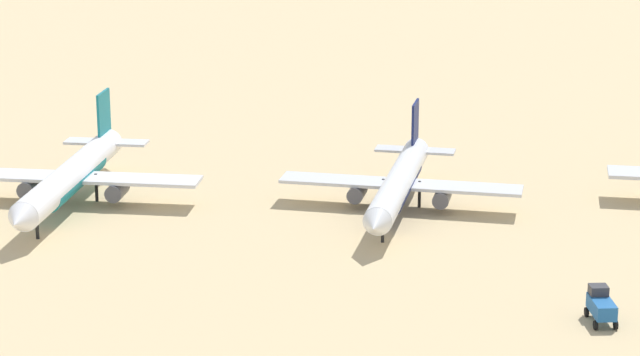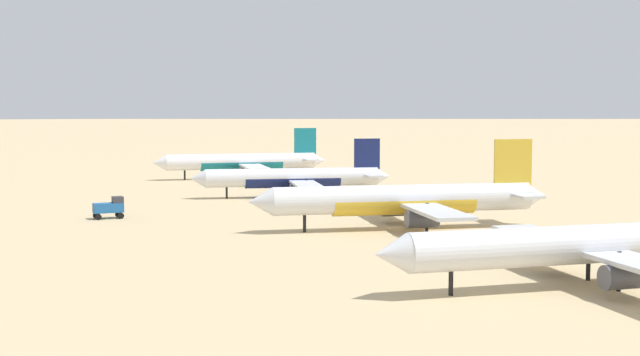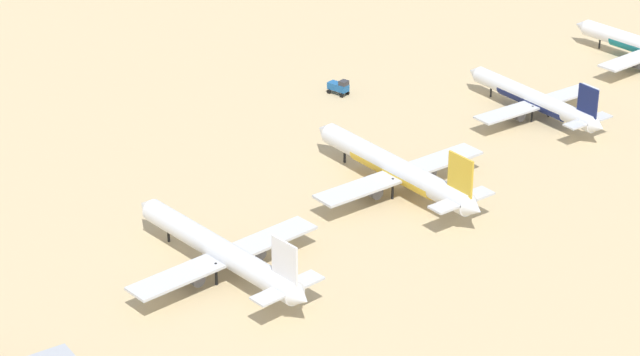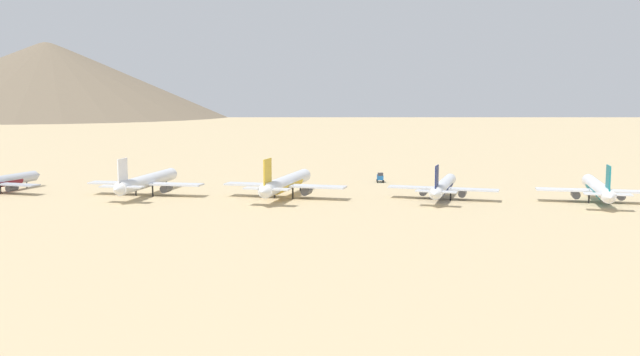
# 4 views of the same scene
# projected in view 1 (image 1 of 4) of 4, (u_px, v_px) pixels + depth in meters

# --- Properties ---
(parked_jet_0) EXTENTS (46.84, 38.00, 13.52)m
(parked_jet_0) POSITION_uv_depth(u_px,v_px,m) (72.00, 176.00, 188.87)
(parked_jet_0) COLOR white
(parked_jet_0) RESTS_ON ground
(parked_jet_1) EXTENTS (44.03, 35.90, 12.70)m
(parked_jet_1) POSITION_uv_depth(u_px,v_px,m) (399.00, 183.00, 186.42)
(parked_jet_1) COLOR silver
(parked_jet_1) RESTS_ON ground
(service_truck) EXTENTS (5.49, 3.39, 3.90)m
(service_truck) POSITION_uv_depth(u_px,v_px,m) (601.00, 305.00, 146.31)
(service_truck) COLOR #1E5999
(service_truck) RESTS_ON ground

